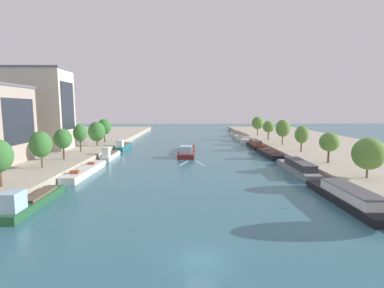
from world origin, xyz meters
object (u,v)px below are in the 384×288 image
at_px(moored_boat_right_end, 348,197).
at_px(tree_right_distant, 302,135).
at_px(tree_left_past_mid, 80,133).
at_px(tree_right_midway, 283,128).
at_px(moored_boat_left_lone, 110,155).
at_px(tree_right_nearest, 368,154).
at_px(tree_right_third, 329,142).
at_px(tree_right_far, 258,123).
at_px(moored_boat_right_downstream, 237,134).
at_px(moored_boat_left_upstream, 123,146).
at_px(tree_left_second, 97,132).
at_px(moored_boat_left_second, 32,201).
at_px(moored_boat_right_lone, 255,144).
at_px(tree_left_midway, 63,139).
at_px(moored_boat_right_second, 298,168).
at_px(moored_boat_right_near, 243,138).
at_px(tree_right_by_lamp, 269,127).
at_px(barge_midriver, 187,151).
at_px(moored_boat_left_far, 85,171).
at_px(moored_boat_right_gap_after, 269,154).
at_px(tree_left_by_lamp, 41,144).
at_px(tree_left_third, 104,127).

bearing_deg(moored_boat_right_end, tree_right_distant, 77.73).
bearing_deg(tree_left_past_mid, tree_right_midway, 12.95).
relative_size(moored_boat_left_lone, tree_right_nearest, 1.84).
bearing_deg(tree_right_third, tree_right_far, 90.52).
bearing_deg(moored_boat_right_downstream, moored_boat_left_lone, -126.81).
relative_size(moored_boat_left_upstream, moored_boat_right_downstream, 0.84).
bearing_deg(tree_left_second, tree_right_far, 28.36).
xyz_separation_m(moored_boat_left_second, moored_boat_left_lone, (0.37, 34.24, 0.04)).
relative_size(tree_right_third, tree_right_midway, 0.82).
height_order(tree_right_distant, tree_right_far, tree_right_far).
bearing_deg(tree_left_second, moored_boat_right_end, -44.20).
relative_size(moored_boat_right_end, tree_left_second, 2.47).
bearing_deg(tree_right_far, moored_boat_right_downstream, 112.92).
height_order(moored_boat_left_lone, tree_left_past_mid, tree_left_past_mid).
height_order(moored_boat_right_lone, tree_right_nearest, tree_right_nearest).
xyz_separation_m(moored_boat_left_second, tree_left_midway, (-6.61, 24.62, 5.04)).
height_order(moored_boat_right_second, moored_boat_right_lone, moored_boat_right_lone).
relative_size(moored_boat_right_near, tree_right_by_lamp, 2.46).
relative_size(moored_boat_right_second, tree_left_midway, 2.61).
relative_size(moored_boat_left_lone, tree_right_third, 1.92).
bearing_deg(barge_midriver, tree_left_past_mid, -166.94).
relative_size(moored_boat_left_far, moored_boat_right_end, 1.00).
distance_m(moored_boat_right_gap_after, moored_boat_right_lone, 15.54).
bearing_deg(moored_boat_right_second, moored_boat_right_gap_after, 90.70).
distance_m(moored_boat_left_second, tree_left_past_mid, 36.14).
bearing_deg(moored_boat_left_lone, tree_left_midway, -125.99).
height_order(barge_midriver, tree_right_third, tree_right_third).
relative_size(moored_boat_left_lone, moored_boat_right_downstream, 0.73).
distance_m(moored_boat_right_downstream, tree_right_midway, 41.41).
height_order(moored_boat_right_gap_after, tree_left_past_mid, tree_left_past_mid).
xyz_separation_m(moored_boat_left_lone, tree_right_far, (46.01, 40.19, 5.61)).
bearing_deg(tree_left_past_mid, moored_boat_right_lone, 20.41).
xyz_separation_m(moored_boat_left_second, moored_boat_right_gap_after, (40.20, 37.11, -0.25)).
height_order(tree_left_by_lamp, tree_right_nearest, tree_left_by_lamp).
relative_size(moored_boat_right_lone, tree_left_third, 2.00).
relative_size(moored_boat_left_far, tree_left_by_lamp, 2.54).
distance_m(moored_boat_left_second, tree_left_by_lamp, 18.08).
height_order(moored_boat_left_far, moored_boat_right_end, moored_boat_right_end).
height_order(moored_boat_left_far, tree_right_midway, tree_right_midway).
distance_m(moored_boat_left_second, tree_left_midway, 25.99).
bearing_deg(moored_boat_left_lone, moored_boat_left_upstream, 91.09).
height_order(moored_boat_right_near, tree_left_third, tree_left_third).
bearing_deg(tree_right_midway, tree_right_third, -90.39).
height_order(tree_left_second, tree_right_midway, tree_right_midway).
xyz_separation_m(barge_midriver, tree_right_nearest, (27.70, -33.34, 4.55)).
bearing_deg(tree_right_distant, tree_left_past_mid, 178.89).
distance_m(tree_left_third, tree_right_midway, 54.11).
bearing_deg(tree_left_second, moored_boat_left_far, -76.76).
bearing_deg(tree_right_far, tree_left_third, -158.99).
bearing_deg(moored_boat_left_far, tree_left_midway, 135.77).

